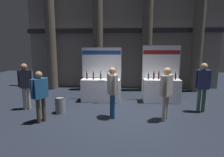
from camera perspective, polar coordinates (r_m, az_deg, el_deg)
ground_plane at (r=6.46m, az=2.45°, el=-11.65°), size 24.00×24.00×0.00m
hall_colonnade at (r=10.58m, az=3.32°, el=12.99°), size 11.14×1.21×6.05m
exhibitor_booth_0 at (r=8.00m, az=-3.54°, el=-2.95°), size 1.77×0.73×2.38m
exhibitor_booth_1 at (r=8.17m, az=15.40°, el=-2.92°), size 1.64×0.66×2.47m
trash_bin at (r=6.86m, az=-16.16°, el=-8.17°), size 0.37×0.37×0.58m
visitor_0 at (r=7.55m, az=-25.91°, el=-1.10°), size 0.49×0.34×1.78m
visitor_1 at (r=5.98m, az=16.93°, el=-3.20°), size 0.45×0.49×1.75m
visitor_2 at (r=6.05m, az=-21.99°, el=-4.06°), size 0.43×0.49×1.65m
visitor_3 at (r=7.30m, az=26.93°, el=-1.19°), size 0.56×0.29×1.82m
visitor_4 at (r=5.96m, az=0.13°, el=-3.01°), size 0.38×0.51×1.73m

